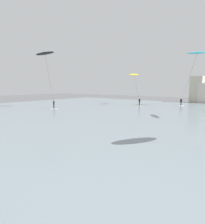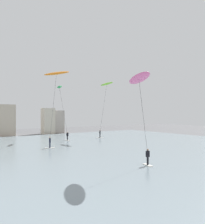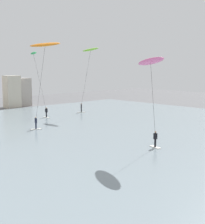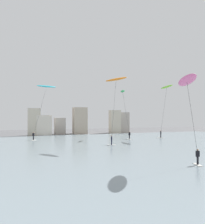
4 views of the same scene
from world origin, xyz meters
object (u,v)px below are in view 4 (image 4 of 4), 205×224
(kitesurfer_green, at_px, (123,96))
(kitesurfer_cyan, at_px, (46,90))
(kitesurfer_lime, at_px, (166,91))
(kitesurfer_pink, at_px, (188,86))
(kitesurfer_orange, at_px, (116,84))

(kitesurfer_green, xyz_separation_m, kitesurfer_cyan, (-16.19, 2.11, 1.17))
(kitesurfer_cyan, bearing_deg, kitesurfer_lime, -15.40)
(kitesurfer_lime, bearing_deg, kitesurfer_green, 149.84)
(kitesurfer_cyan, bearing_deg, kitesurfer_green, -7.43)
(kitesurfer_lime, distance_m, kitesurfer_pink, 24.60)
(kitesurfer_green, height_order, kitesurfer_pink, kitesurfer_green)
(kitesurfer_lime, xyz_separation_m, kitesurfer_pink, (-11.71, -21.54, -1.97))
(kitesurfer_pink, bearing_deg, kitesurfer_cyan, 113.38)
(kitesurfer_lime, distance_m, kitesurfer_green, 8.92)
(kitesurfer_lime, xyz_separation_m, kitesurfer_orange, (-14.02, -7.65, -0.09))
(kitesurfer_green, distance_m, kitesurfer_cyan, 16.36)
(kitesurfer_green, relative_size, kitesurfer_cyan, 0.94)
(kitesurfer_orange, bearing_deg, kitesurfer_green, 62.38)
(kitesurfer_lime, relative_size, kitesurfer_orange, 1.02)
(kitesurfer_cyan, bearing_deg, kitesurfer_orange, -55.30)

